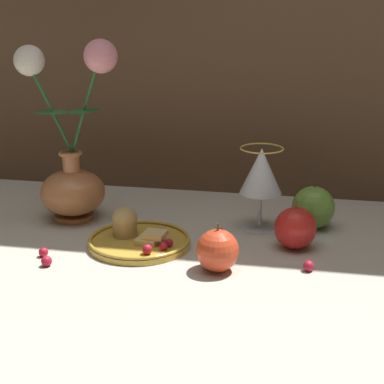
# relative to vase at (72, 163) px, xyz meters

# --- Properties ---
(ground_plane) EXTENTS (2.40, 2.40, 0.00)m
(ground_plane) POSITION_rel_vase_xyz_m (0.21, -0.09, -0.11)
(ground_plane) COLOR #B7B2A3
(ground_plane) RESTS_ON ground
(vase) EXTENTS (0.20, 0.13, 0.35)m
(vase) POSITION_rel_vase_xyz_m (0.00, 0.00, 0.00)
(vase) COLOR #B77042
(vase) RESTS_ON ground_plane
(plate_with_pastries) EXTENTS (0.18, 0.18, 0.06)m
(plate_with_pastries) POSITION_rel_vase_xyz_m (0.16, -0.11, -0.10)
(plate_with_pastries) COLOR gold
(plate_with_pastries) RESTS_ON ground_plane
(wine_glass) EXTENTS (0.08, 0.08, 0.16)m
(wine_glass) POSITION_rel_vase_xyz_m (0.36, 0.02, -0.01)
(wine_glass) COLOR silver
(wine_glass) RESTS_ON ground_plane
(apple_beside_vase) EXTENTS (0.08, 0.08, 0.09)m
(apple_beside_vase) POSITION_rel_vase_xyz_m (0.46, 0.04, -0.07)
(apple_beside_vase) COLOR #669938
(apple_beside_vase) RESTS_ON ground_plane
(apple_near_glass) EXTENTS (0.07, 0.07, 0.09)m
(apple_near_glass) POSITION_rel_vase_xyz_m (0.43, -0.07, -0.08)
(apple_near_glass) COLOR red
(apple_near_glass) RESTS_ON ground_plane
(apple_at_table_edge) EXTENTS (0.07, 0.07, 0.08)m
(apple_at_table_edge) POSITION_rel_vase_xyz_m (0.32, -0.19, -0.08)
(apple_at_table_edge) COLOR #D14223
(apple_at_table_edge) RESTS_ON ground_plane
(berry_near_plate) EXTENTS (0.02, 0.02, 0.02)m
(berry_near_plate) POSITION_rel_vase_xyz_m (0.04, -0.23, -0.11)
(berry_near_plate) COLOR #AD192D
(berry_near_plate) RESTS_ON ground_plane
(berry_front_center) EXTENTS (0.02, 0.02, 0.02)m
(berry_front_center) POSITION_rel_vase_xyz_m (0.02, -0.19, -0.11)
(berry_front_center) COLOR #AD192D
(berry_front_center) RESTS_ON ground_plane
(berry_by_glass_stem) EXTENTS (0.02, 0.02, 0.02)m
(berry_by_glass_stem) POSITION_rel_vase_xyz_m (0.46, -0.16, -0.11)
(berry_by_glass_stem) COLOR #AD192D
(berry_by_glass_stem) RESTS_ON ground_plane
(berry_under_candlestick) EXTENTS (0.02, 0.02, 0.02)m
(berry_under_candlestick) POSITION_rel_vase_xyz_m (0.30, -0.05, -0.10)
(berry_under_candlestick) COLOR #AD192D
(berry_under_candlestick) RESTS_ON ground_plane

